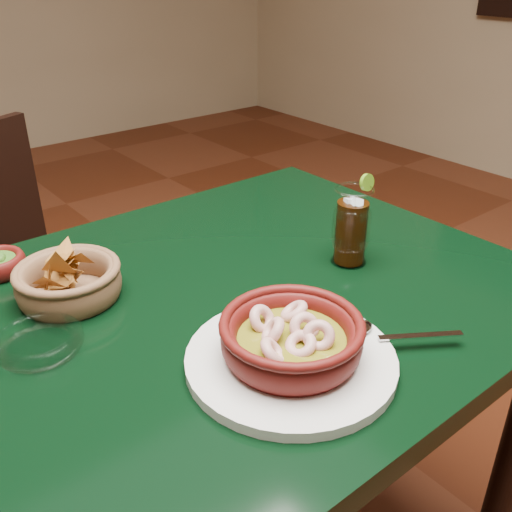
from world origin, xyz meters
TOP-DOWN VIEW (x-y plane):
  - dining_table at (0.00, 0.00)m, footprint 1.20×0.80m
  - dining_chair at (-0.05, 0.70)m, footprint 0.54×0.54m
  - shrimp_plate at (0.05, -0.20)m, footprint 0.36×0.29m
  - chip_basket at (-0.11, 0.14)m, footprint 0.20×0.20m
  - cola_drink at (0.33, -0.05)m, footprint 0.14×0.14m
  - glass_ashtray at (-0.20, 0.04)m, footprint 0.13×0.13m

SIDE VIEW (x-z plane):
  - dining_chair at x=-0.05m, z-range 0.04..0.92m
  - dining_table at x=0.00m, z-range 0.28..1.03m
  - glass_ashtray at x=-0.20m, z-range 0.75..0.78m
  - chip_basket at x=-0.11m, z-range 0.72..0.84m
  - shrimp_plate at x=0.05m, z-range 0.74..0.83m
  - cola_drink at x=0.33m, z-range 0.74..0.90m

